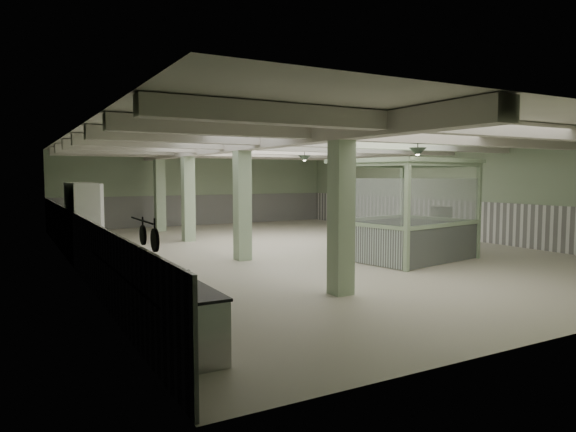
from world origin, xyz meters
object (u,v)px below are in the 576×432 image
walkin_cooler (82,221)px  filing_cabinet (441,229)px  prep_counter (146,295)px  guard_booth (404,193)px

walkin_cooler → filing_cabinet: walkin_cooler is taller
prep_counter → guard_booth: 9.04m
prep_counter → walkin_cooler: bearing=90.7°
guard_booth → filing_cabinet: 2.51m
prep_counter → filing_cabinet: (10.49, 3.63, 0.27)m
guard_booth → walkin_cooler: bearing=144.0°
walkin_cooler → filing_cabinet: bearing=-18.2°
prep_counter → walkin_cooler: 7.13m
guard_booth → filing_cabinet: guard_booth is taller
prep_counter → filing_cabinet: size_ratio=3.63×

